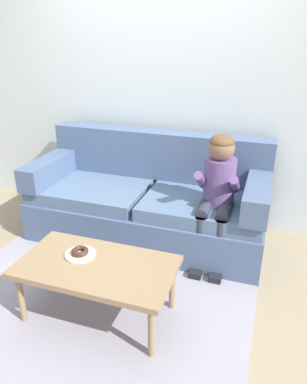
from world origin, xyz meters
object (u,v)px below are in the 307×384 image
at_px(coffee_table, 97,270).
at_px(donut, 80,251).
at_px(person_child, 217,188).
at_px(toy_controller, 68,263).
at_px(couch, 149,202).

bearing_deg(coffee_table, donut, 158.33).
distance_m(person_child, toy_controller, 1.41).
bearing_deg(couch, toy_controller, -123.49).
height_order(coffee_table, donut, donut).
distance_m(coffee_table, donut, 0.18).
height_order(couch, donut, couch).
height_order(person_child, donut, person_child).
xyz_separation_m(coffee_table, person_child, (0.63, 0.95, 0.29)).
bearing_deg(person_child, couch, 162.57).
distance_m(couch, person_child, 0.77).
bearing_deg(donut, person_child, 48.65).
relative_size(person_child, donut, 9.18).
bearing_deg(coffee_table, couch, 91.88).
bearing_deg(person_child, toy_controller, -155.76).
bearing_deg(couch, coffee_table, -88.12).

